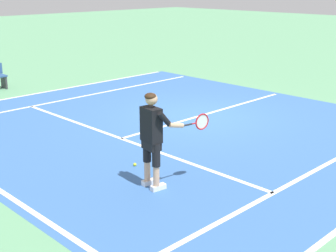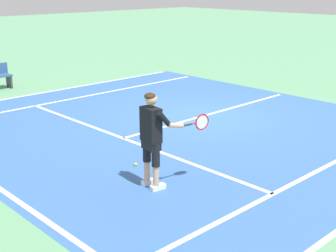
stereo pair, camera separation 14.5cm
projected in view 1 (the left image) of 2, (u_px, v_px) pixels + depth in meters
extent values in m
plane|color=#609E70|center=(198.00, 117.00, 12.66)|extent=(80.00, 80.00, 0.00)
cube|color=#3866A8|center=(169.00, 125.00, 11.92)|extent=(10.98, 10.10, 0.00)
cube|color=white|center=(121.00, 139.00, 10.88)|extent=(8.23, 0.10, 0.01)
cube|color=white|center=(211.00, 113.00, 13.03)|extent=(0.10, 6.40, 0.01)
cube|color=white|center=(76.00, 98.00, 14.72)|extent=(0.10, 9.70, 0.01)
cube|color=white|center=(318.00, 169.00, 9.13)|extent=(0.10, 9.70, 0.01)
cube|color=white|center=(53.00, 91.00, 15.66)|extent=(0.10, 9.70, 0.01)
cube|color=white|center=(149.00, 182.00, 8.43)|extent=(0.15, 0.29, 0.09)
cube|color=white|center=(158.00, 187.00, 8.21)|extent=(0.15, 0.29, 0.09)
cylinder|color=tan|center=(147.00, 171.00, 8.34)|extent=(0.11, 0.11, 0.36)
cylinder|color=black|center=(147.00, 150.00, 8.22)|extent=(0.14, 0.14, 0.41)
cylinder|color=tan|center=(156.00, 176.00, 8.12)|extent=(0.11, 0.11, 0.36)
cylinder|color=black|center=(156.00, 155.00, 8.01)|extent=(0.14, 0.14, 0.41)
cube|color=black|center=(151.00, 144.00, 8.07)|extent=(0.37, 0.25, 0.20)
cube|color=black|center=(151.00, 125.00, 7.97)|extent=(0.41, 0.27, 0.60)
cylinder|color=tan|center=(143.00, 124.00, 8.17)|extent=(0.09, 0.09, 0.62)
cylinder|color=black|center=(165.00, 119.00, 7.77)|extent=(0.13, 0.27, 0.29)
cylinder|color=tan|center=(176.00, 125.00, 7.90)|extent=(0.12, 0.30, 0.14)
sphere|color=tan|center=(151.00, 99.00, 7.84)|extent=(0.21, 0.21, 0.21)
ellipsoid|color=#382314|center=(150.00, 96.00, 7.82)|extent=(0.23, 0.23, 0.12)
cylinder|color=#232326|center=(187.00, 125.00, 8.02)|extent=(0.06, 0.20, 0.03)
cylinder|color=red|center=(194.00, 123.00, 8.10)|extent=(0.04, 0.10, 0.02)
torus|color=red|center=(202.00, 122.00, 8.21)|extent=(0.07, 0.30, 0.30)
cylinder|color=silver|center=(202.00, 122.00, 8.21)|extent=(0.04, 0.25, 0.25)
sphere|color=#CCE02D|center=(135.00, 164.00, 9.26)|extent=(0.07, 0.07, 0.07)
cube|color=#38383D|center=(4.00, 82.00, 15.93)|extent=(0.36, 0.06, 0.42)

